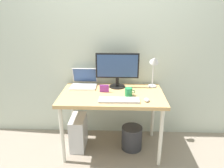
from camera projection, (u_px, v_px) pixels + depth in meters
ground_plane at (112, 147)px, 2.80m from camera, size 6.00×6.00×0.00m
back_wall at (113, 42)px, 2.76m from camera, size 4.40×0.04×2.60m
desk at (112, 99)px, 2.57m from camera, size 1.22×0.72×0.75m
monitor at (117, 68)px, 2.68m from camera, size 0.54×0.20×0.44m
laptop at (84, 82)px, 2.78m from camera, size 0.32×0.28×0.22m
desk_lamp at (154, 65)px, 2.65m from camera, size 0.11×0.16×0.42m
keyboard at (119, 100)px, 2.33m from camera, size 0.44×0.14×0.02m
mouse at (147, 100)px, 2.33m from camera, size 0.06×0.09×0.03m
coffee_mug at (129, 92)px, 2.47m from camera, size 0.12×0.09×0.09m
photo_frame at (104, 88)px, 2.58m from camera, size 0.11×0.03×0.09m
computer_tower at (79, 132)px, 2.76m from camera, size 0.18×0.36×0.42m
wastebasket at (132, 138)px, 2.74m from camera, size 0.26×0.26×0.30m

